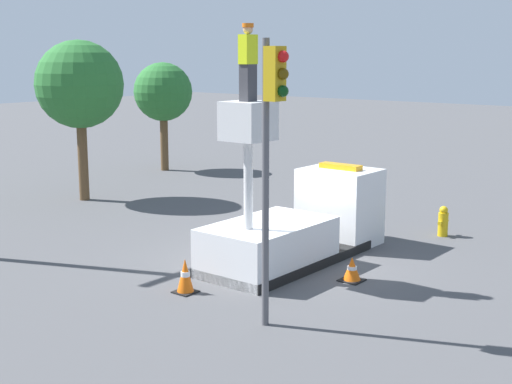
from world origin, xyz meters
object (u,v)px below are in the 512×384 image
(worker, at_px, (248,62))
(traffic_cone_curbside, at_px, (352,270))
(tree_right_bg, at_px, (163,93))
(tree_left_bg, at_px, (79,85))
(fire_hydrant, at_px, (443,221))
(traffic_light_pole, at_px, (271,127))
(bucket_truck, at_px, (299,226))
(traffic_cone_rear, at_px, (185,276))

(worker, relative_size, traffic_cone_curbside, 3.03)
(worker, bearing_deg, tree_right_bg, 52.67)
(traffic_cone_curbside, height_order, tree_right_bg, tree_right_bg)
(tree_left_bg, bearing_deg, worker, -107.96)
(worker, height_order, fire_hydrant, worker)
(traffic_light_pole, height_order, fire_hydrant, traffic_light_pole)
(bucket_truck, distance_m, traffic_cone_curbside, 2.30)
(traffic_light_pole, xyz_separation_m, fire_hydrant, (8.80, 0.35, -3.49))
(traffic_light_pole, distance_m, fire_hydrant, 9.47)
(worker, height_order, tree_left_bg, worker)
(fire_hydrant, height_order, tree_right_bg, tree_right_bg)
(tree_right_bg, bearing_deg, tree_left_bg, -158.43)
(traffic_light_pole, distance_m, tree_right_bg, 19.79)
(worker, height_order, traffic_light_pole, worker)
(bucket_truck, height_order, traffic_cone_curbside, bucket_truck)
(bucket_truck, bearing_deg, fire_hydrant, -23.34)
(worker, xyz_separation_m, traffic_light_pole, (-2.16, -2.33, -1.15))
(traffic_light_pole, relative_size, fire_hydrant, 6.18)
(tree_right_bg, bearing_deg, traffic_light_pole, -128.22)
(bucket_truck, height_order, traffic_light_pole, traffic_light_pole)
(traffic_light_pole, bearing_deg, tree_right_bg, 51.78)
(bucket_truck, bearing_deg, traffic_cone_curbside, -109.96)
(traffic_cone_rear, relative_size, traffic_cone_curbside, 1.37)
(traffic_light_pole, bearing_deg, worker, 47.14)
(traffic_light_pole, bearing_deg, traffic_cone_rear, 81.48)
(traffic_light_pole, distance_m, tree_left_bg, 14.08)
(traffic_cone_curbside, distance_m, tree_right_bg, 17.94)
(bucket_truck, xyz_separation_m, fire_hydrant, (4.57, -1.97, -0.44))
(bucket_truck, bearing_deg, tree_right_bg, 58.77)
(bucket_truck, xyz_separation_m, traffic_light_pole, (-4.23, -2.33, 3.05))
(traffic_light_pole, relative_size, tree_left_bg, 0.96)
(bucket_truck, relative_size, fire_hydrant, 6.46)
(traffic_light_pole, bearing_deg, bucket_truck, 28.83)
(fire_hydrant, height_order, tree_left_bg, tree_left_bg)
(traffic_light_pole, height_order, tree_left_bg, tree_left_bg)
(traffic_cone_rear, distance_m, tree_right_bg, 17.73)
(traffic_cone_curbside, bearing_deg, bucket_truck, 70.04)
(traffic_cone_rear, bearing_deg, tree_left_bg, 63.04)
(bucket_truck, relative_size, tree_right_bg, 1.18)
(tree_right_bg, bearing_deg, fire_hydrant, -102.77)
(traffic_light_pole, height_order, traffic_cone_rear, traffic_light_pole)
(traffic_cone_rear, distance_m, tree_left_bg, 12.05)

